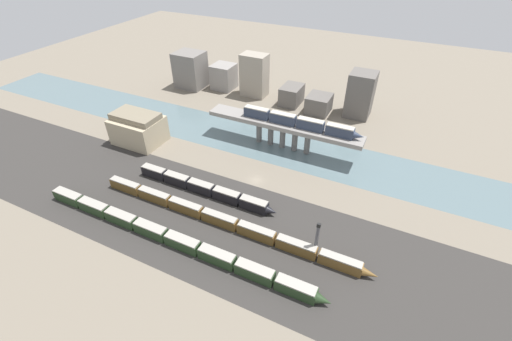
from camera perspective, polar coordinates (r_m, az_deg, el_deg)
ground_plane at (r=119.44m, az=-0.01°, el=-1.66°), size 400.00×400.00×0.00m
railbed_yard at (r=103.88m, az=-5.83°, el=-9.07°), size 280.00×42.00×0.01m
river_water at (r=137.49m, az=4.36°, el=3.96°), size 320.00×25.46×0.01m
bridge at (r=132.99m, az=4.53°, el=7.12°), size 61.57×7.76×10.72m
train_on_bridge at (r=129.25m, az=7.25°, el=8.02°), size 46.38×3.00×4.03m
train_yard_near at (r=100.47m, az=-14.08°, el=-10.84°), size 91.57×3.14×3.62m
train_yard_mid at (r=102.64m, az=-5.47°, el=-8.33°), size 88.17×2.60×3.64m
train_yard_far at (r=114.36m, az=-8.67°, el=-2.97°), size 51.24×3.00×3.88m
warehouse_building at (r=145.47m, az=-19.04°, el=6.65°), size 18.88×14.47×12.62m
signal_tower at (r=93.43m, az=10.08°, el=-11.23°), size 1.00×0.92×11.43m
city_block_far_left at (r=190.92m, az=-10.87°, el=16.16°), size 14.51×12.84×18.16m
city_block_left at (r=187.48m, az=-5.39°, el=15.32°), size 11.26×11.18×12.51m
city_block_center at (r=176.81m, az=-0.28°, el=15.59°), size 12.70×8.69×20.88m
city_block_right at (r=170.57m, az=5.95°, el=12.41°), size 9.08×12.63×8.95m
city_block_far_right at (r=164.39m, az=10.42°, el=10.86°), size 10.48×11.88×8.12m
city_block_tall at (r=163.45m, az=17.00°, el=12.02°), size 11.10×11.64×20.08m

